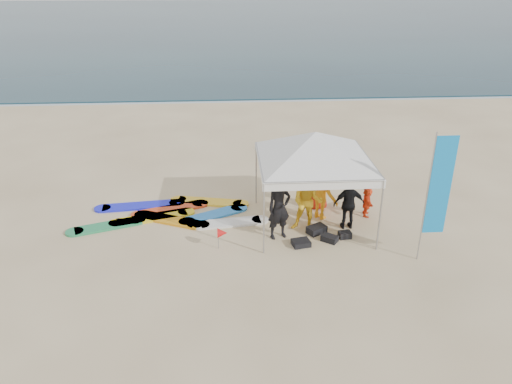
{
  "coord_description": "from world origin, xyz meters",
  "views": [
    {
      "loc": [
        -0.38,
        -10.84,
        7.43
      ],
      "look_at": [
        0.48,
        2.6,
        1.2
      ],
      "focal_mm": 35.0,
      "sensor_mm": 36.0,
      "label": 1
    }
  ],
  "objects_px": {
    "person_black_a": "(279,208)",
    "person_black_b": "(349,204)",
    "person_yellow": "(307,202)",
    "person_seated": "(367,201)",
    "marker_pennant": "(222,233)",
    "surfboard_spread": "(173,214)",
    "feather_flag": "(439,187)",
    "canopy_tent": "(316,132)",
    "person_orange_b": "(319,186)",
    "person_orange_a": "(322,192)"
  },
  "relations": [
    {
      "from": "feather_flag",
      "to": "person_orange_a",
      "type": "bearing_deg",
      "value": 133.61
    },
    {
      "from": "person_orange_b",
      "to": "feather_flag",
      "type": "relative_size",
      "value": 0.43
    },
    {
      "from": "person_orange_a",
      "to": "person_black_b",
      "type": "distance_m",
      "value": 1.0
    },
    {
      "from": "feather_flag",
      "to": "surfboard_spread",
      "type": "height_order",
      "value": "feather_flag"
    },
    {
      "from": "person_yellow",
      "to": "marker_pennant",
      "type": "bearing_deg",
      "value": -144.88
    },
    {
      "from": "person_orange_a",
      "to": "canopy_tent",
      "type": "height_order",
      "value": "canopy_tent"
    },
    {
      "from": "person_yellow",
      "to": "surfboard_spread",
      "type": "xyz_separation_m",
      "value": [
        -4.13,
        1.24,
        -0.91
      ]
    },
    {
      "from": "marker_pennant",
      "to": "surfboard_spread",
      "type": "relative_size",
      "value": 0.11
    },
    {
      "from": "person_orange_b",
      "to": "marker_pennant",
      "type": "bearing_deg",
      "value": 45.59
    },
    {
      "from": "person_black_b",
      "to": "person_black_a",
      "type": "bearing_deg",
      "value": 10.54
    },
    {
      "from": "person_orange_a",
      "to": "person_black_b",
      "type": "bearing_deg",
      "value": 177.3
    },
    {
      "from": "person_black_b",
      "to": "surfboard_spread",
      "type": "bearing_deg",
      "value": -13.01
    },
    {
      "from": "person_black_a",
      "to": "person_black_b",
      "type": "height_order",
      "value": "person_black_a"
    },
    {
      "from": "person_orange_b",
      "to": "person_seated",
      "type": "bearing_deg",
      "value": 165.2
    },
    {
      "from": "person_seated",
      "to": "surfboard_spread",
      "type": "relative_size",
      "value": 0.18
    },
    {
      "from": "person_yellow",
      "to": "surfboard_spread",
      "type": "bearing_deg",
      "value": 178.42
    },
    {
      "from": "person_orange_a",
      "to": "marker_pennant",
      "type": "bearing_deg",
      "value": 71.79
    },
    {
      "from": "person_black_a",
      "to": "marker_pennant",
      "type": "distance_m",
      "value": 1.81
    },
    {
      "from": "person_yellow",
      "to": "person_orange_b",
      "type": "relative_size",
      "value": 1.22
    },
    {
      "from": "person_yellow",
      "to": "person_orange_b",
      "type": "bearing_deg",
      "value": 81.86
    },
    {
      "from": "person_black_a",
      "to": "person_orange_b",
      "type": "bearing_deg",
      "value": 30.93
    },
    {
      "from": "person_black_b",
      "to": "canopy_tent",
      "type": "height_order",
      "value": "canopy_tent"
    },
    {
      "from": "person_orange_a",
      "to": "person_black_a",
      "type": "bearing_deg",
      "value": 81.21
    },
    {
      "from": "person_orange_a",
      "to": "person_seated",
      "type": "relative_size",
      "value": 1.72
    },
    {
      "from": "person_black_b",
      "to": "marker_pennant",
      "type": "distance_m",
      "value": 3.95
    },
    {
      "from": "person_black_b",
      "to": "person_orange_b",
      "type": "relative_size",
      "value": 1.04
    },
    {
      "from": "person_black_b",
      "to": "marker_pennant",
      "type": "relative_size",
      "value": 2.52
    },
    {
      "from": "person_black_a",
      "to": "person_orange_a",
      "type": "xyz_separation_m",
      "value": [
        1.47,
        1.14,
        -0.09
      ]
    },
    {
      "from": "person_orange_b",
      "to": "marker_pennant",
      "type": "height_order",
      "value": "person_orange_b"
    },
    {
      "from": "person_orange_a",
      "to": "person_orange_b",
      "type": "relative_size",
      "value": 1.13
    },
    {
      "from": "person_orange_a",
      "to": "feather_flag",
      "type": "bearing_deg",
      "value": 176.92
    },
    {
      "from": "person_orange_b",
      "to": "person_yellow",
      "type": "bearing_deg",
      "value": 75.36
    },
    {
      "from": "person_yellow",
      "to": "person_black_a",
      "type": "bearing_deg",
      "value": -142.1
    },
    {
      "from": "person_orange_a",
      "to": "canopy_tent",
      "type": "distance_m",
      "value": 2.19
    },
    {
      "from": "person_black_b",
      "to": "feather_flag",
      "type": "height_order",
      "value": "feather_flag"
    },
    {
      "from": "person_seated",
      "to": "feather_flag",
      "type": "bearing_deg",
      "value": -148.1
    },
    {
      "from": "person_yellow",
      "to": "feather_flag",
      "type": "relative_size",
      "value": 0.52
    },
    {
      "from": "person_orange_a",
      "to": "person_orange_b",
      "type": "bearing_deg",
      "value": -49.96
    },
    {
      "from": "person_black_a",
      "to": "marker_pennant",
      "type": "relative_size",
      "value": 3.03
    },
    {
      "from": "person_seated",
      "to": "surfboard_spread",
      "type": "height_order",
      "value": "person_seated"
    },
    {
      "from": "person_black_a",
      "to": "person_black_b",
      "type": "xyz_separation_m",
      "value": [
        2.16,
        0.43,
        -0.16
      ]
    },
    {
      "from": "person_seated",
      "to": "marker_pennant",
      "type": "relative_size",
      "value": 1.6
    },
    {
      "from": "person_black_b",
      "to": "person_seated",
      "type": "bearing_deg",
      "value": -136.42
    },
    {
      "from": "person_black_b",
      "to": "person_orange_b",
      "type": "xyz_separation_m",
      "value": [
        -0.65,
        1.4,
        -0.03
      ]
    },
    {
      "from": "person_seated",
      "to": "canopy_tent",
      "type": "height_order",
      "value": "canopy_tent"
    },
    {
      "from": "person_yellow",
      "to": "person_seated",
      "type": "xyz_separation_m",
      "value": [
        2.07,
        0.83,
        -0.43
      ]
    },
    {
      "from": "person_orange_b",
      "to": "person_orange_a",
      "type": "bearing_deg",
      "value": 95.43
    },
    {
      "from": "canopy_tent",
      "to": "feather_flag",
      "type": "distance_m",
      "value": 3.69
    },
    {
      "from": "person_orange_b",
      "to": "person_seated",
      "type": "distance_m",
      "value": 1.6
    },
    {
      "from": "canopy_tent",
      "to": "surfboard_spread",
      "type": "xyz_separation_m",
      "value": [
        -4.34,
        0.89,
        -2.95
      ]
    }
  ]
}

